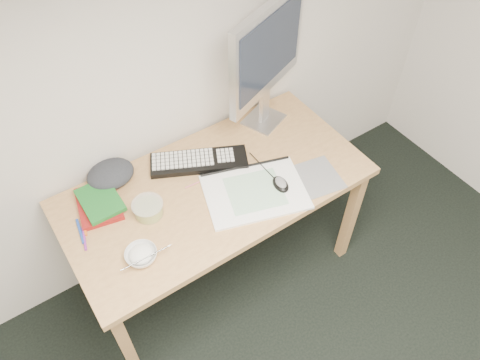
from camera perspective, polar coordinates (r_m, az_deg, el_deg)
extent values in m
plane|color=silver|center=(2.00, -11.57, 15.53)|extent=(3.60, 0.00, 3.60)
cube|color=tan|center=(2.21, -13.45, -19.59)|extent=(0.05, 0.05, 0.71)
cube|color=tan|center=(2.58, 13.33, -4.30)|extent=(0.05, 0.05, 0.71)
cube|color=tan|center=(2.52, -19.21, -8.36)|extent=(0.05, 0.05, 0.71)
cube|color=tan|center=(2.85, 5.21, 3.67)|extent=(0.05, 0.05, 0.71)
cube|color=tan|center=(2.15, -3.03, -0.90)|extent=(1.40, 0.70, 0.03)
cube|color=slate|center=(2.18, 8.92, 0.20)|extent=(0.28, 0.26, 0.00)
cube|color=white|center=(2.10, 1.83, -1.47)|extent=(0.52, 0.44, 0.01)
cube|color=black|center=(2.22, -5.01, 2.27)|extent=(0.47, 0.33, 0.03)
cube|color=silver|center=(2.44, 2.89, 7.38)|extent=(0.24, 0.23, 0.01)
cube|color=silver|center=(2.38, 2.97, 9.02)|extent=(0.07, 0.04, 0.18)
cube|color=silver|center=(2.19, 3.32, 15.52)|extent=(0.53, 0.24, 0.45)
cube|color=black|center=(2.18, 3.33, 15.75)|extent=(0.46, 0.19, 0.35)
ellipsoid|color=black|center=(2.11, 4.99, -0.32)|extent=(0.08, 0.11, 0.03)
imported|color=white|center=(1.93, -11.94, -8.98)|extent=(0.16, 0.16, 0.04)
cylinder|color=#A9A8AB|center=(1.89, -11.36, -9.25)|extent=(0.20, 0.02, 0.02)
cylinder|color=#DADB4D|center=(2.04, -11.13, -3.46)|extent=(0.14, 0.14, 0.07)
cube|color=maroon|center=(2.14, -16.82, -2.82)|extent=(0.22, 0.27, 0.02)
cube|color=#186222|center=(2.12, -16.70, -2.37)|extent=(0.16, 0.22, 0.02)
ellipsoid|color=#27292F|center=(2.21, -15.51, 0.68)|extent=(0.19, 0.16, 0.08)
cylinder|color=#CD6678|center=(2.15, -4.79, -0.12)|extent=(0.16, 0.01, 0.01)
cylinder|color=tan|center=(2.13, -2.88, -0.59)|extent=(0.12, 0.13, 0.01)
cylinder|color=black|center=(2.20, -3.08, 1.46)|extent=(0.17, 0.01, 0.01)
cylinder|color=#1E41A5|center=(2.08, -18.91, -5.93)|extent=(0.03, 0.13, 0.01)
cylinder|color=orange|center=(2.10, -18.53, -5.00)|extent=(0.04, 0.13, 0.01)
cylinder|color=purple|center=(2.05, -18.45, -6.77)|extent=(0.04, 0.12, 0.01)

